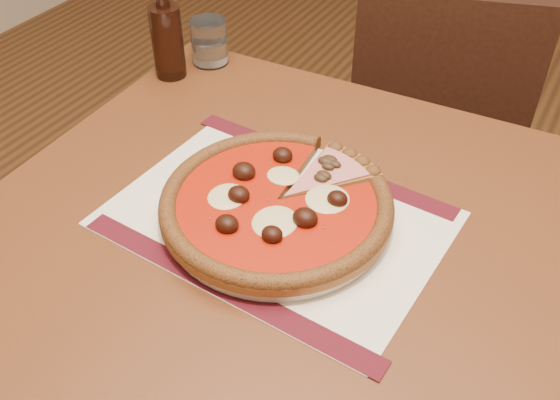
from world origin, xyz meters
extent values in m
cube|color=brown|center=(0.00, 0.00, -0.01)|extent=(5.00, 6.00, 0.02)
cube|color=brown|center=(-0.31, -0.77, 0.73)|extent=(0.82, 0.82, 0.04)
cylinder|color=brown|center=(-0.67, -0.43, 0.35)|extent=(0.05, 0.05, 0.71)
cylinder|color=brown|center=(0.03, -0.41, 0.35)|extent=(0.05, 0.05, 0.71)
cube|color=black|center=(-0.32, 0.07, 0.40)|extent=(0.49, 0.49, 0.04)
cylinder|color=black|center=(-0.21, 0.28, 0.19)|extent=(0.03, 0.03, 0.38)
cylinder|color=black|center=(-0.54, 0.18, 0.19)|extent=(0.03, 0.03, 0.38)
cylinder|color=black|center=(-0.11, -0.04, 0.19)|extent=(0.03, 0.03, 0.38)
cylinder|color=black|center=(-0.44, -0.14, 0.19)|extent=(0.03, 0.03, 0.38)
cube|color=black|center=(-0.27, -0.10, 0.63)|extent=(0.39, 0.15, 0.41)
cube|color=white|center=(-0.31, -0.76, 0.75)|extent=(0.46, 0.34, 0.00)
cylinder|color=white|center=(-0.31, -0.76, 0.76)|extent=(0.30, 0.30, 0.02)
cylinder|color=#964E24|center=(-0.31, -0.76, 0.78)|extent=(0.31, 0.31, 0.01)
torus|color=brown|center=(-0.31, -0.76, 0.78)|extent=(0.31, 0.31, 0.02)
cylinder|color=#AA1D08|center=(-0.31, -0.76, 0.78)|extent=(0.27, 0.27, 0.00)
ellipsoid|color=beige|center=(-0.33, -0.71, 0.79)|extent=(0.05, 0.05, 0.01)
ellipsoid|color=beige|center=(-0.39, -0.79, 0.79)|extent=(0.05, 0.05, 0.01)
ellipsoid|color=beige|center=(-0.29, -0.80, 0.79)|extent=(0.05, 0.05, 0.01)
ellipsoid|color=beige|center=(-0.24, -0.72, 0.79)|extent=(0.05, 0.05, 0.01)
ellipsoid|color=black|center=(-0.34, -0.70, 0.80)|extent=(0.03, 0.03, 0.02)
ellipsoid|color=black|center=(-0.40, -0.73, 0.80)|extent=(0.03, 0.03, 0.02)
ellipsoid|color=black|center=(-0.37, -0.78, 0.80)|extent=(0.03, 0.03, 0.02)
ellipsoid|color=black|center=(-0.34, -0.84, 0.80)|extent=(0.03, 0.03, 0.02)
ellipsoid|color=black|center=(-0.29, -0.81, 0.80)|extent=(0.03, 0.03, 0.02)
ellipsoid|color=black|center=(-0.23, -0.79, 0.80)|extent=(0.03, 0.03, 0.02)
ellipsoid|color=black|center=(-0.26, -0.73, 0.80)|extent=(0.03, 0.03, 0.02)
ellipsoid|color=#332412|center=(-0.28, -0.70, 0.79)|extent=(0.02, 0.01, 0.01)
ellipsoid|color=#332412|center=(-0.26, -0.67, 0.79)|extent=(0.02, 0.01, 0.01)
ellipsoid|color=#332412|center=(-0.29, -0.70, 0.79)|extent=(0.02, 0.01, 0.01)
ellipsoid|color=#332412|center=(-0.28, -0.66, 0.79)|extent=(0.02, 0.01, 0.01)
ellipsoid|color=#332412|center=(-0.29, -0.70, 0.79)|extent=(0.02, 0.01, 0.01)
ellipsoid|color=#332412|center=(-0.29, -0.66, 0.79)|extent=(0.02, 0.01, 0.01)
ellipsoid|color=#332412|center=(-0.30, -0.70, 0.79)|extent=(0.02, 0.01, 0.01)
cylinder|color=white|center=(-0.64, -0.43, 0.79)|extent=(0.08, 0.08, 0.08)
cylinder|color=black|center=(-0.68, -0.51, 0.82)|extent=(0.06, 0.06, 0.13)
camera|label=1|loc=(0.00, -1.30, 1.32)|focal=40.00mm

